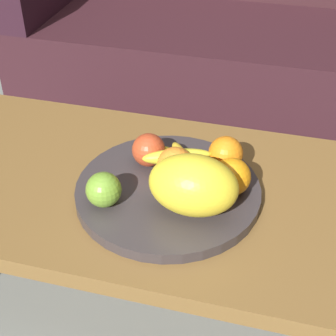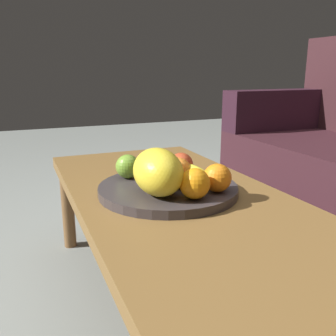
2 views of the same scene
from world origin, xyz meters
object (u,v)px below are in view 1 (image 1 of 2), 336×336
at_px(orange_left, 226,153).
at_px(fruit_bowl, 168,191).
at_px(coffee_table, 183,204).
at_px(couch, 247,40).
at_px(orange_right, 175,165).
at_px(apple_left, 104,190).
at_px(banana_bunch, 180,161).
at_px(apple_front, 149,150).
at_px(orange_front, 232,177).
at_px(melon_large_front, 193,185).

bearing_deg(orange_left, fruit_bowl, -136.80).
xyz_separation_m(coffee_table, orange_left, (0.08, 0.07, 0.10)).
bearing_deg(fruit_bowl, orange_left, 43.20).
distance_m(couch, orange_left, 0.98).
height_order(orange_right, apple_left, orange_right).
distance_m(couch, banana_bunch, 1.01).
distance_m(fruit_bowl, apple_front, 0.11).
bearing_deg(apple_left, orange_front, 22.99).
distance_m(melon_large_front, orange_front, 0.10).
height_order(fruit_bowl, orange_right, orange_right).
bearing_deg(couch, orange_left, -85.78).
height_order(coffee_table, orange_left, orange_left).
bearing_deg(melon_large_front, apple_left, -170.70).
xyz_separation_m(orange_left, orange_right, (-0.10, -0.07, 0.00)).
distance_m(orange_front, apple_front, 0.20).
bearing_deg(banana_bunch, couch, 88.72).
xyz_separation_m(melon_large_front, banana_bunch, (-0.05, 0.12, -0.04)).
bearing_deg(apple_left, orange_left, 40.33).
xyz_separation_m(coffee_table, fruit_bowl, (-0.03, -0.03, 0.05)).
xyz_separation_m(orange_right, apple_front, (-0.07, 0.04, -0.00)).
relative_size(orange_front, apple_front, 1.07).
distance_m(couch, apple_left, 1.17).
bearing_deg(orange_left, apple_left, -139.67).
distance_m(apple_front, banana_bunch, 0.08).
bearing_deg(orange_front, melon_large_front, -131.47).
bearing_deg(coffee_table, apple_front, 154.74).
bearing_deg(orange_front, apple_left, -157.01).
bearing_deg(couch, apple_left, -97.19).
bearing_deg(coffee_table, orange_right, 173.52).
relative_size(couch, fruit_bowl, 4.28).
bearing_deg(apple_left, apple_front, 72.57).
bearing_deg(fruit_bowl, banana_bunch, 79.86).
relative_size(coffee_table, couch, 0.73).
height_order(fruit_bowl, apple_front, apple_front).
relative_size(orange_left, orange_right, 0.97).
bearing_deg(apple_left, banana_bunch, 50.43).
bearing_deg(orange_right, orange_left, 35.95).
xyz_separation_m(melon_large_front, orange_right, (-0.06, 0.08, -0.02)).
bearing_deg(apple_front, orange_right, -29.67).
relative_size(fruit_bowl, orange_right, 5.00).
height_order(couch, orange_right, couch).
distance_m(orange_right, banana_bunch, 0.04).
relative_size(orange_front, banana_bunch, 0.52).
distance_m(coffee_table, banana_bunch, 0.10).
xyz_separation_m(coffee_table, apple_left, (-0.14, -0.11, 0.10)).
xyz_separation_m(couch, fruit_bowl, (-0.03, -1.07, 0.09)).
xyz_separation_m(orange_right, banana_bunch, (0.00, 0.03, -0.01)).
relative_size(fruit_bowl, apple_front, 5.31).
bearing_deg(orange_right, apple_left, -136.53).
height_order(fruit_bowl, banana_bunch, banana_bunch).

